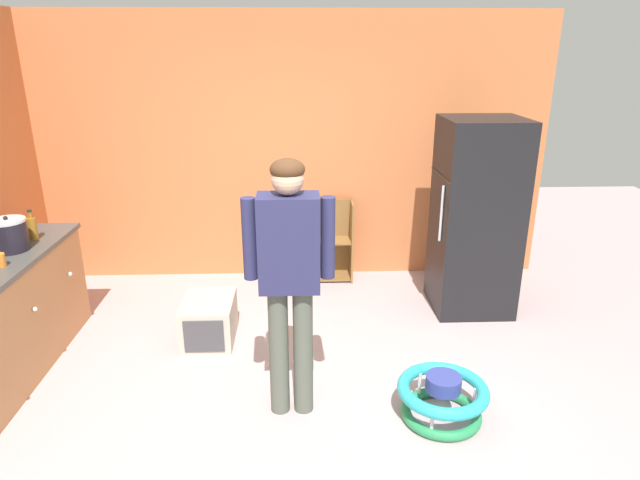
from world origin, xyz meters
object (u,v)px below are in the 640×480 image
at_px(crock_pot, 9,235).
at_px(amber_bottle, 32,228).
at_px(standing_person, 289,268).
at_px(refrigerator, 476,217).
at_px(bookshelf, 309,246).
at_px(baby_walker, 442,397).
at_px(pet_carrier, 209,320).

bearing_deg(crock_pot, amber_bottle, 76.16).
bearing_deg(standing_person, refrigerator, 42.46).
height_order(refrigerator, crock_pot, refrigerator).
height_order(bookshelf, standing_person, standing_person).
xyz_separation_m(baby_walker, amber_bottle, (-3.05, 1.16, 0.84)).
bearing_deg(standing_person, pet_carrier, 125.90).
distance_m(baby_walker, pet_carrier, 2.04).
height_order(standing_person, crock_pot, standing_person).
relative_size(bookshelf, standing_person, 0.49).
bearing_deg(baby_walker, crock_pot, 163.52).
bearing_deg(standing_person, crock_pot, 159.51).
height_order(pet_carrier, amber_bottle, amber_bottle).
relative_size(baby_walker, pet_carrier, 1.09).
distance_m(refrigerator, pet_carrier, 2.54).
bearing_deg(bookshelf, amber_bottle, -151.20).
xyz_separation_m(refrigerator, bookshelf, (-1.51, 0.72, -0.52)).
bearing_deg(refrigerator, amber_bottle, -172.44).
bearing_deg(crock_pot, bookshelf, 32.72).
bearing_deg(refrigerator, bookshelf, 154.54).
bearing_deg(refrigerator, crock_pot, -168.96).
bearing_deg(baby_walker, refrigerator, 68.01).
height_order(baby_walker, amber_bottle, amber_bottle).
bearing_deg(baby_walker, amber_bottle, 159.12).
relative_size(baby_walker, amber_bottle, 2.46).
distance_m(bookshelf, standing_person, 2.35).
bearing_deg(refrigerator, baby_walker, -111.99).
distance_m(bookshelf, amber_bottle, 2.60).
distance_m(refrigerator, baby_walker, 1.93).
height_order(baby_walker, crock_pot, crock_pot).
relative_size(refrigerator, crock_pot, 6.54).
distance_m(pet_carrier, amber_bottle, 1.58).
xyz_separation_m(pet_carrier, crock_pot, (-1.41, -0.19, 0.84)).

